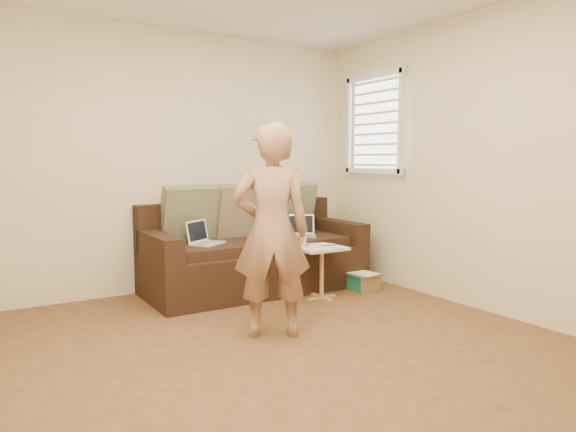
# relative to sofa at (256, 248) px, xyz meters

# --- Properties ---
(floor) EXTENTS (4.50, 4.50, 0.00)m
(floor) POSITION_rel_sofa_xyz_m (-0.65, -1.77, -0.42)
(floor) COLOR #50361E
(floor) RESTS_ON ground
(wall_back) EXTENTS (4.00, 0.00, 4.00)m
(wall_back) POSITION_rel_sofa_xyz_m (-0.65, 0.48, 0.87)
(wall_back) COLOR beige
(wall_back) RESTS_ON ground
(wall_right) EXTENTS (0.00, 4.50, 4.50)m
(wall_right) POSITION_rel_sofa_xyz_m (1.35, -1.77, 0.87)
(wall_right) COLOR beige
(wall_right) RESTS_ON ground
(window_blinds) EXTENTS (0.12, 0.88, 1.08)m
(window_blinds) POSITION_rel_sofa_xyz_m (1.30, -0.27, 1.28)
(window_blinds) COLOR white
(window_blinds) RESTS_ON wall_right
(sofa) EXTENTS (2.20, 0.95, 0.85)m
(sofa) POSITION_rel_sofa_xyz_m (0.00, 0.00, 0.00)
(sofa) COLOR black
(sofa) RESTS_ON ground
(pillow_left) EXTENTS (0.55, 0.29, 0.57)m
(pillow_left) POSITION_rel_sofa_xyz_m (-0.60, 0.25, 0.37)
(pillow_left) COLOR #5D6248
(pillow_left) RESTS_ON sofa
(pillow_mid) EXTENTS (0.55, 0.27, 0.57)m
(pillow_mid) POSITION_rel_sofa_xyz_m (-0.05, 0.21, 0.37)
(pillow_mid) COLOR brown
(pillow_mid) RESTS_ON sofa
(pillow_right) EXTENTS (0.55, 0.28, 0.57)m
(pillow_right) POSITION_rel_sofa_xyz_m (0.55, 0.23, 0.37)
(pillow_right) COLOR #5D6248
(pillow_right) RESTS_ON sofa
(laptop_silver) EXTENTS (0.39, 0.36, 0.21)m
(laptop_silver) POSITION_rel_sofa_xyz_m (0.47, -0.11, 0.10)
(laptop_silver) COLOR #B7BABC
(laptop_silver) RESTS_ON sofa
(laptop_white) EXTENTS (0.39, 0.36, 0.23)m
(laptop_white) POSITION_rel_sofa_xyz_m (-0.54, -0.05, 0.10)
(laptop_white) COLOR white
(laptop_white) RESTS_ON sofa
(person) EXTENTS (0.69, 0.60, 1.59)m
(person) POSITION_rel_sofa_xyz_m (-0.56, -1.31, 0.37)
(person) COLOR #A07557
(person) RESTS_ON ground
(side_table) EXTENTS (0.45, 0.31, 0.49)m
(side_table) POSITION_rel_sofa_xyz_m (0.38, -0.62, -0.18)
(side_table) COLOR silver
(side_table) RESTS_ON ground
(drinking_glass) EXTENTS (0.07, 0.07, 0.12)m
(drinking_glass) POSITION_rel_sofa_xyz_m (0.21, -0.54, 0.13)
(drinking_glass) COLOR silver
(drinking_glass) RESTS_ON side_table
(scissors) EXTENTS (0.20, 0.15, 0.02)m
(scissors) POSITION_rel_sofa_xyz_m (0.47, -0.62, 0.08)
(scissors) COLOR silver
(scissors) RESTS_ON side_table
(paper_on_table) EXTENTS (0.25, 0.33, 0.00)m
(paper_on_table) POSITION_rel_sofa_xyz_m (0.44, -0.54, 0.07)
(paper_on_table) COLOR white
(paper_on_table) RESTS_ON side_table
(striped_box) EXTENTS (0.28, 0.28, 0.18)m
(striped_box) POSITION_rel_sofa_xyz_m (0.92, -0.58, -0.34)
(striped_box) COLOR #D44E1F
(striped_box) RESTS_ON ground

